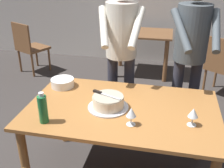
# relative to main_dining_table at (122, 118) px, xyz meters

# --- Properties ---
(main_dining_table) EXTENTS (1.59, 0.98, 0.75)m
(main_dining_table) POSITION_rel_main_dining_table_xyz_m (0.00, 0.00, 0.00)
(main_dining_table) COLOR #9E6633
(main_dining_table) RESTS_ON ground_plane
(cake_on_platter) EXTENTS (0.34, 0.34, 0.11)m
(cake_on_platter) POSITION_rel_main_dining_table_xyz_m (-0.11, -0.03, 0.15)
(cake_on_platter) COLOR silver
(cake_on_platter) RESTS_ON main_dining_table
(cake_knife) EXTENTS (0.26, 0.12, 0.02)m
(cake_knife) POSITION_rel_main_dining_table_xyz_m (-0.18, -0.00, 0.22)
(cake_knife) COLOR silver
(cake_knife) RESTS_ON cake_on_platter
(plate_stack) EXTENTS (0.22, 0.22, 0.08)m
(plate_stack) POSITION_rel_main_dining_table_xyz_m (-0.64, 0.28, 0.14)
(plate_stack) COLOR white
(plate_stack) RESTS_ON main_dining_table
(wine_glass_near) EXTENTS (0.08, 0.08, 0.14)m
(wine_glass_near) POSITION_rel_main_dining_table_xyz_m (0.56, -0.15, 0.21)
(wine_glass_near) COLOR silver
(wine_glass_near) RESTS_ON main_dining_table
(wine_glass_far) EXTENTS (0.08, 0.08, 0.14)m
(wine_glass_far) POSITION_rel_main_dining_table_xyz_m (0.11, -0.24, 0.21)
(wine_glass_far) COLOR silver
(wine_glass_far) RESTS_ON main_dining_table
(water_bottle) EXTENTS (0.07, 0.07, 0.25)m
(water_bottle) POSITION_rel_main_dining_table_xyz_m (-0.54, -0.34, 0.22)
(water_bottle) COLOR #1E6B38
(water_bottle) RESTS_ON main_dining_table
(person_cutting_cake) EXTENTS (0.47, 0.56, 1.72)m
(person_cutting_cake) POSITION_rel_main_dining_table_xyz_m (-0.14, 0.70, 0.43)
(person_cutting_cake) COLOR #2D2D38
(person_cutting_cake) RESTS_ON ground_plane
(person_standing_beside) EXTENTS (0.46, 0.57, 1.72)m
(person_standing_beside) POSITION_rel_main_dining_table_xyz_m (0.55, 0.73, 0.43)
(person_standing_beside) COLOR #2D2D38
(person_standing_beside) RESTS_ON ground_plane
(background_table) EXTENTS (1.00, 0.70, 0.74)m
(background_table) POSITION_rel_main_dining_table_xyz_m (-0.12, 2.56, -0.07)
(background_table) COLOR brown
(background_table) RESTS_ON ground_plane
(background_chair_0) EXTENTS (0.59, 0.59, 0.90)m
(background_chair_0) POSITION_rel_main_dining_table_xyz_m (-2.03, 2.17, -0.16)
(background_chair_0) COLOR brown
(background_chair_0) RESTS_ON ground_plane
(background_chair_1) EXTENTS (0.61, 0.61, 0.90)m
(background_chair_1) POSITION_rel_main_dining_table_xyz_m (1.11, 1.92, -0.16)
(background_chair_1) COLOR brown
(background_chair_1) RESTS_ON ground_plane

